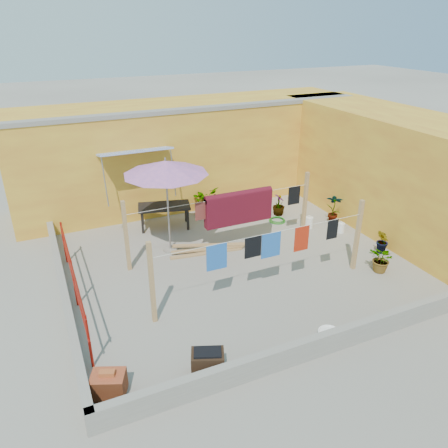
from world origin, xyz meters
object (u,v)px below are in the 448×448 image
Objects in this scene: water_jug_a at (341,228)px; green_hose at (277,220)px; patio_umbrella at (166,168)px; outdoor_table at (164,208)px; white_basin at (329,333)px; plant_back_a at (205,201)px; brick_stack at (109,384)px; water_jug_b at (309,222)px; brazier at (208,363)px.

green_hose is (-1.27, 1.39, -0.11)m from water_jug_a.
patio_umbrella is 4.98× the size of green_hose.
patio_umbrella is 1.57× the size of outdoor_table.
plant_back_a is at bearing 90.00° from white_basin.
water_jug_b is (6.53, 3.94, -0.04)m from brick_stack.
green_hose is at bearing 132.49° from water_jug_a.
brazier is 1.29× the size of green_hose.
brick_stack is 1.47× the size of white_basin.
green_hose is 0.59× the size of plant_back_a.
green_hose is (-0.61, 0.76, -0.13)m from water_jug_b.
outdoor_table is 3.65× the size of white_basin.
plant_back_a reaches higher than outdoor_table.
brick_stack is at bearing -141.62° from green_hose.
white_basin is (2.53, 0.00, -0.20)m from brazier.
water_jug_a is 0.37× the size of plant_back_a.
brazier is at bearing -99.86° from patio_umbrella.
white_basin is 4.68m from water_jug_a.
brazier is 6.56m from green_hose.
outdoor_table is at bearing 77.99° from patio_umbrella.
plant_back_a is (4.16, 6.14, 0.23)m from brick_stack.
plant_back_a reaches higher than brick_stack.
water_jug_b is (2.38, 4.19, 0.12)m from white_basin.
white_basin is 4.82m from water_jug_b.
brick_stack is 7.63m from water_jug_b.
patio_umbrella reaches higher than water_jug_a.
water_jug_b is at bearing 136.15° from water_jug_a.
water_jug_a reaches higher than white_basin.
water_jug_a is at bearing 32.57° from brazier.
brick_stack is at bearing -148.94° from water_jug_b.
water_jug_b is 0.98m from green_hose.
patio_umbrella is 3.16m from plant_back_a.
outdoor_table reaches higher than water_jug_a.
white_basin is at bearing -76.31° from outdoor_table.
brazier reaches higher than water_jug_b.
water_jug_a is 4.17m from plant_back_a.
patio_umbrella reaches higher than plant_back_a.
water_jug_a is (4.79, -0.96, -2.13)m from patio_umbrella.
white_basin is at bearing -109.62° from green_hose.
patio_umbrella is 2.20m from outdoor_table.
water_jug_b is (4.13, -0.32, -2.10)m from patio_umbrella.
plant_back_a reaches higher than brazier.
water_jug_b is 3.25m from plant_back_a.
water_jug_a is at bearing -43.08° from plant_back_a.
brick_stack reaches higher than green_hose.
plant_back_a is (-2.38, 2.21, 0.27)m from water_jug_b.
green_hose is at bearing 129.04° from water_jug_b.
outdoor_table reaches higher than brazier.
white_basin is (1.75, -4.52, -2.23)m from patio_umbrella.
outdoor_table is 1.86× the size of plant_back_a.
green_hose is (5.92, 4.69, -0.17)m from brick_stack.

